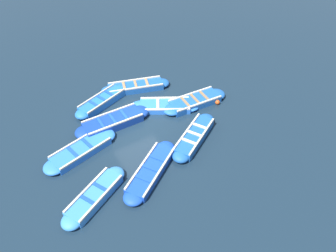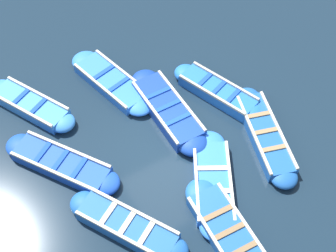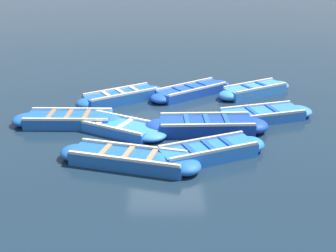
{
  "view_description": "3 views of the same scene",
  "coord_description": "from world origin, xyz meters",
  "px_view_note": "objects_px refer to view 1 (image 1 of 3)",
  "views": [
    {
      "loc": [
        -4.79,
        -10.8,
        10.79
      ],
      "look_at": [
        0.95,
        -0.95,
        0.18
      ],
      "focal_mm": 35.0,
      "sensor_mm": 36.0,
      "label": 1
    },
    {
      "loc": [
        6.61,
        -3.85,
        11.41
      ],
      "look_at": [
        -0.64,
        0.29,
        0.27
      ],
      "focal_mm": 50.0,
      "sensor_mm": 36.0,
      "label": 2
    },
    {
      "loc": [
        0.19,
        11.57,
        4.83
      ],
      "look_at": [
        -0.05,
        0.72,
        0.26
      ],
      "focal_mm": 42.0,
      "sensor_mm": 36.0,
      "label": 3
    }
  ],
  "objects_px": {
    "boat_inner_gap": "(151,171)",
    "boat_broadside": "(136,87)",
    "boat_outer_right": "(95,196)",
    "boat_tucked": "(195,102)",
    "boat_mid_row": "(165,106)",
    "boat_centre": "(81,150)",
    "boat_near_quay": "(113,122)",
    "buoy_orange_near": "(217,102)",
    "boat_alongside": "(194,137)",
    "boat_end_of_row": "(102,101)"
  },
  "relations": [
    {
      "from": "boat_tucked",
      "to": "boat_centre",
      "type": "xyz_separation_m",
      "value": [
        -6.25,
        -0.32,
        -0.02
      ]
    },
    {
      "from": "boat_tucked",
      "to": "boat_inner_gap",
      "type": "bearing_deg",
      "value": -144.83
    },
    {
      "from": "boat_centre",
      "to": "buoy_orange_near",
      "type": "bearing_deg",
      "value": -2.02
    },
    {
      "from": "boat_centre",
      "to": "boat_broadside",
      "type": "height_order",
      "value": "boat_broadside"
    },
    {
      "from": "boat_broadside",
      "to": "buoy_orange_near",
      "type": "xyz_separation_m",
      "value": [
        3.1,
        -3.29,
        -0.05
      ]
    },
    {
      "from": "boat_outer_right",
      "to": "buoy_orange_near",
      "type": "xyz_separation_m",
      "value": [
        7.63,
        2.35,
        -0.06
      ]
    },
    {
      "from": "boat_inner_gap",
      "to": "boat_broadside",
      "type": "xyz_separation_m",
      "value": [
        2.05,
        5.62,
        0.0
      ]
    },
    {
      "from": "boat_end_of_row",
      "to": "boat_near_quay",
      "type": "bearing_deg",
      "value": -94.63
    },
    {
      "from": "buoy_orange_near",
      "to": "boat_inner_gap",
      "type": "bearing_deg",
      "value": -155.69
    },
    {
      "from": "boat_mid_row",
      "to": "boat_outer_right",
      "type": "height_order",
      "value": "boat_outer_right"
    },
    {
      "from": "boat_tucked",
      "to": "boat_outer_right",
      "type": "relative_size",
      "value": 1.11
    },
    {
      "from": "boat_end_of_row",
      "to": "buoy_orange_near",
      "type": "bearing_deg",
      "value": -30.06
    },
    {
      "from": "boat_alongside",
      "to": "buoy_orange_near",
      "type": "xyz_separation_m",
      "value": [
        2.5,
        1.58,
        -0.08
      ]
    },
    {
      "from": "boat_alongside",
      "to": "boat_centre",
      "type": "height_order",
      "value": "boat_alongside"
    },
    {
      "from": "boat_outer_right",
      "to": "boat_tucked",
      "type": "bearing_deg",
      "value": 23.92
    },
    {
      "from": "boat_broadside",
      "to": "boat_outer_right",
      "type": "bearing_deg",
      "value": -128.76
    },
    {
      "from": "boat_alongside",
      "to": "boat_near_quay",
      "type": "xyz_separation_m",
      "value": [
        -2.82,
        2.82,
        0.0
      ]
    },
    {
      "from": "boat_near_quay",
      "to": "boat_end_of_row",
      "type": "height_order",
      "value": "boat_near_quay"
    },
    {
      "from": "boat_inner_gap",
      "to": "boat_broadside",
      "type": "height_order",
      "value": "boat_broadside"
    },
    {
      "from": "boat_outer_right",
      "to": "boat_near_quay",
      "type": "xyz_separation_m",
      "value": [
        2.31,
        3.59,
        0.02
      ]
    },
    {
      "from": "boat_centre",
      "to": "boat_broadside",
      "type": "xyz_separation_m",
      "value": [
        4.18,
        3.03,
        0.01
      ]
    },
    {
      "from": "boat_mid_row",
      "to": "boat_end_of_row",
      "type": "relative_size",
      "value": 1.03
    },
    {
      "from": "boat_tucked",
      "to": "boat_mid_row",
      "type": "relative_size",
      "value": 1.04
    },
    {
      "from": "boat_mid_row",
      "to": "buoy_orange_near",
      "type": "relative_size",
      "value": 14.17
    },
    {
      "from": "boat_tucked",
      "to": "boat_outer_right",
      "type": "bearing_deg",
      "value": -156.08
    },
    {
      "from": "boat_broadside",
      "to": "boat_end_of_row",
      "type": "bearing_deg",
      "value": -172.05
    },
    {
      "from": "boat_broadside",
      "to": "buoy_orange_near",
      "type": "height_order",
      "value": "boat_broadside"
    },
    {
      "from": "boat_tucked",
      "to": "buoy_orange_near",
      "type": "height_order",
      "value": "boat_tucked"
    },
    {
      "from": "boat_centre",
      "to": "boat_outer_right",
      "type": "bearing_deg",
      "value": -97.56
    },
    {
      "from": "boat_mid_row",
      "to": "boat_alongside",
      "type": "distance_m",
      "value": 2.65
    },
    {
      "from": "boat_broadside",
      "to": "boat_near_quay",
      "type": "bearing_deg",
      "value": -137.31
    },
    {
      "from": "boat_broadside",
      "to": "boat_alongside",
      "type": "bearing_deg",
      "value": -82.9
    },
    {
      "from": "boat_tucked",
      "to": "buoy_orange_near",
      "type": "bearing_deg",
      "value": -29.32
    },
    {
      "from": "boat_near_quay",
      "to": "boat_end_of_row",
      "type": "xyz_separation_m",
      "value": [
        0.14,
        1.76,
        -0.01
      ]
    },
    {
      "from": "boat_outer_right",
      "to": "boat_broadside",
      "type": "distance_m",
      "value": 7.23
    },
    {
      "from": "boat_centre",
      "to": "boat_near_quay",
      "type": "height_order",
      "value": "boat_near_quay"
    },
    {
      "from": "boat_outer_right",
      "to": "boat_alongside",
      "type": "bearing_deg",
      "value": 8.55
    },
    {
      "from": "boat_mid_row",
      "to": "boat_broadside",
      "type": "xyz_separation_m",
      "value": [
        -0.58,
        2.21,
        0.03
      ]
    },
    {
      "from": "boat_alongside",
      "to": "boat_broadside",
      "type": "relative_size",
      "value": 0.88
    },
    {
      "from": "boat_near_quay",
      "to": "boat_broadside",
      "type": "xyz_separation_m",
      "value": [
        2.22,
        2.05,
        -0.03
      ]
    },
    {
      "from": "boat_end_of_row",
      "to": "buoy_orange_near",
      "type": "xyz_separation_m",
      "value": [
        5.18,
        -3.0,
        -0.07
      ]
    },
    {
      "from": "boat_end_of_row",
      "to": "boat_broadside",
      "type": "distance_m",
      "value": 2.1
    },
    {
      "from": "boat_centre",
      "to": "boat_end_of_row",
      "type": "distance_m",
      "value": 3.46
    },
    {
      "from": "boat_tucked",
      "to": "boat_inner_gap",
      "type": "relative_size",
      "value": 1.03
    },
    {
      "from": "boat_outer_right",
      "to": "boat_broadside",
      "type": "bearing_deg",
      "value": 51.24
    },
    {
      "from": "boat_outer_right",
      "to": "boat_broadside",
      "type": "relative_size",
      "value": 0.86
    },
    {
      "from": "boat_inner_gap",
      "to": "boat_outer_right",
      "type": "height_order",
      "value": "boat_outer_right"
    },
    {
      "from": "boat_inner_gap",
      "to": "boat_tucked",
      "type": "bearing_deg",
      "value": 35.17
    },
    {
      "from": "boat_alongside",
      "to": "boat_outer_right",
      "type": "distance_m",
      "value": 5.19
    },
    {
      "from": "boat_near_quay",
      "to": "boat_broadside",
      "type": "distance_m",
      "value": 3.02
    }
  ]
}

